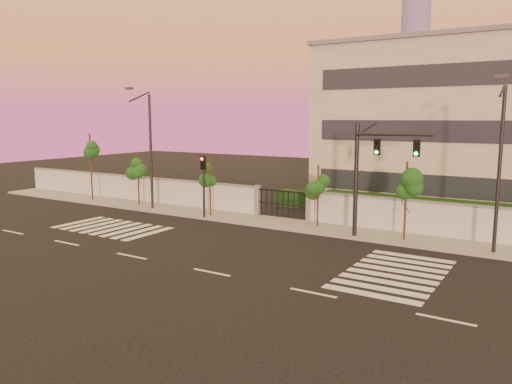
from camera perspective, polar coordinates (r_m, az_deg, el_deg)
ground at (r=22.69m, az=-5.08°, el=-9.15°), size 120.00×120.00×0.00m
sidewalk at (r=31.40m, az=6.53°, el=-4.04°), size 60.00×3.00×0.15m
perimeter_wall at (r=32.50m, az=7.86°, el=-1.85°), size 60.00×0.36×2.20m
hedge_row at (r=34.65m, az=11.31°, el=-1.71°), size 41.00×4.25×1.80m
institutional_building at (r=39.44m, az=26.15°, el=6.61°), size 24.40×12.40×12.25m
distant_skyscraper at (r=312.22m, az=17.81°, el=18.30°), size 16.00×16.00×118.00m
road_markings at (r=26.50m, az=-2.92°, el=-6.50°), size 57.00×7.62×0.02m
street_tree_a at (r=42.91m, az=-18.37°, el=4.36°), size 1.58×1.25×5.55m
street_tree_b at (r=39.42m, az=-13.31°, el=2.79°), size 1.51×1.20×4.20m
street_tree_c at (r=34.41m, az=-5.25°, el=2.44°), size 1.42×1.13×4.41m
street_tree_d at (r=30.97m, az=7.16°, el=1.16°), size 1.41×1.12×4.00m
street_tree_e at (r=28.47m, az=16.86°, el=0.99°), size 1.53×1.21×4.51m
traffic_signal_main at (r=28.40m, az=12.97°, el=2.85°), size 4.17×0.74×6.61m
traffic_signal_secondary at (r=33.71m, az=-6.02°, el=1.58°), size 0.35×0.34×4.46m
streetlight_west at (r=37.42m, az=-12.14°, el=5.20°), size 0.53×2.15×8.94m
streetlight_east at (r=27.10m, az=26.07°, el=3.15°), size 0.52×2.11×8.78m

